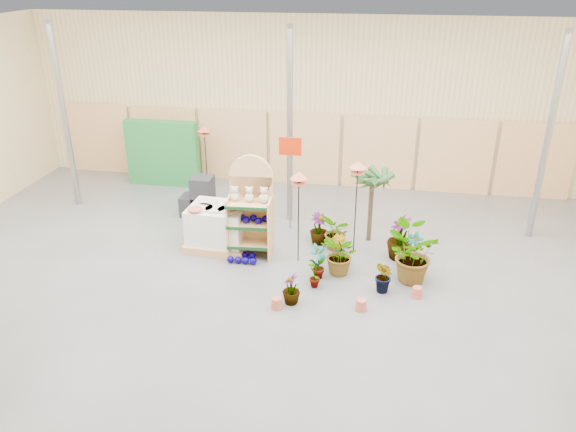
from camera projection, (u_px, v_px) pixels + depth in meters
name	position (u px, v px, depth m)	size (l,w,h in m)	color
room	(267.00, 168.00, 10.33)	(15.20, 12.10, 4.70)	#535353
display_shelf	(251.00, 210.00, 11.61)	(0.93, 0.62, 2.15)	tan
teddy_bears	(250.00, 195.00, 11.36)	(0.79, 0.20, 0.33)	beige
gazing_balls_shelf	(250.00, 219.00, 11.56)	(0.79, 0.27, 0.15)	#07005E
gazing_balls_floor	(243.00, 258.00, 11.63)	(0.63, 0.39, 0.15)	#07005E
pallet_stack	(219.00, 227.00, 12.10)	(1.38, 1.17, 0.98)	tan
charcoal_planters	(199.00, 199.00, 13.60)	(0.80, 0.50, 1.00)	black
trellis_stock	(163.00, 153.00, 15.30)	(2.00, 0.30, 1.80)	#217330
offer_sign	(290.00, 165.00, 12.44)	(0.50, 0.08, 2.20)	gray
bird_table_front	(299.00, 179.00, 10.93)	(0.34, 0.34, 1.96)	black
bird_table_right	(358.00, 168.00, 11.27)	(0.34, 0.34, 2.04)	black
bird_table_back	(204.00, 131.00, 14.37)	(0.34, 0.34, 1.85)	black
palm	(373.00, 178.00, 11.94)	(0.70, 0.70, 1.74)	#413522
potted_plant_0	(318.00, 262.00, 10.89)	(0.39, 0.26, 0.74)	#22481F
potted_plant_2	(341.00, 255.00, 11.02)	(0.77, 0.66, 0.85)	#22481F
potted_plant_3	(400.00, 238.00, 11.60)	(0.53, 0.53, 0.95)	#22481F
potted_plant_4	(415.00, 247.00, 11.54)	(0.34, 0.23, 0.65)	#22481F
potted_plant_5	(339.00, 250.00, 11.41)	(0.35, 0.29, 0.64)	#22481F
potted_plant_6	(336.00, 233.00, 12.01)	(0.69, 0.60, 0.77)	#22481F
potted_plant_7	(291.00, 289.00, 10.13)	(0.33, 0.33, 0.59)	#22481F
potted_plant_8	(315.00, 272.00, 10.61)	(0.34, 0.23, 0.65)	#22481F
potted_plant_9	(384.00, 277.00, 10.42)	(0.38, 0.30, 0.69)	#22481F
potted_plant_10	(410.00, 255.00, 10.73)	(1.02, 0.89, 1.14)	#22481F
potted_plant_11	(319.00, 229.00, 12.27)	(0.39, 0.39, 0.70)	#22481F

